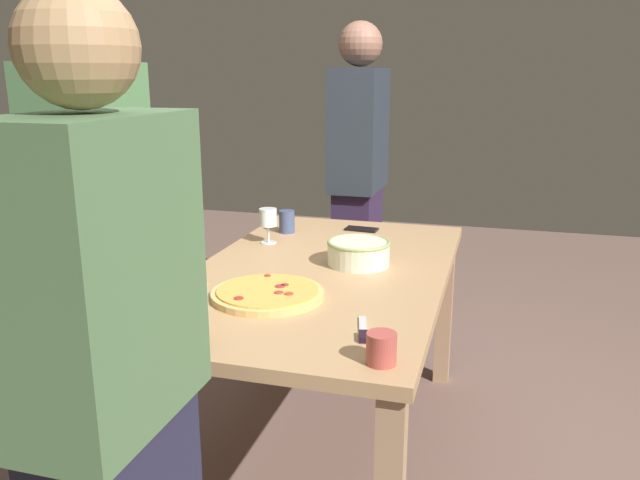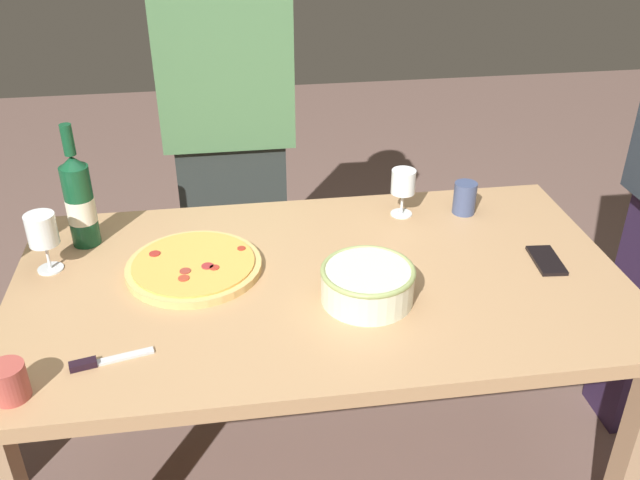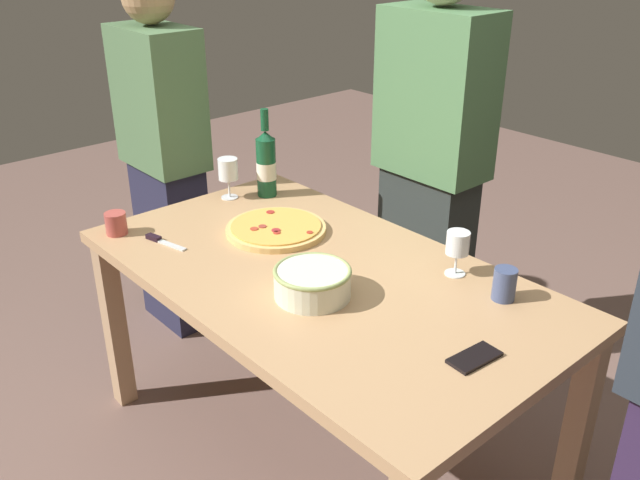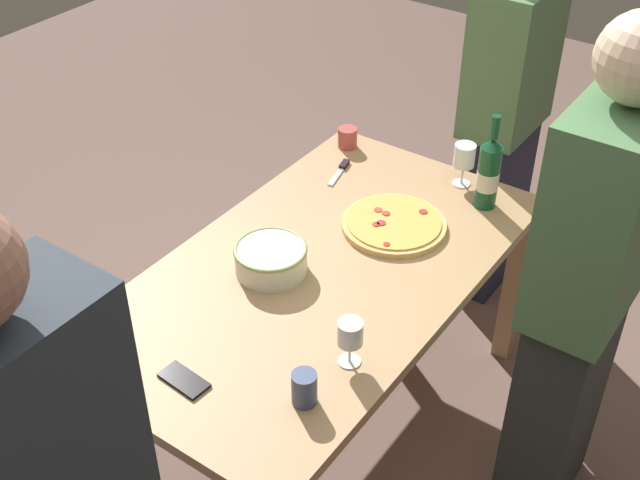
{
  "view_description": "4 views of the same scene",
  "coord_description": "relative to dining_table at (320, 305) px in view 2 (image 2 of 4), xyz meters",
  "views": [
    {
      "loc": [
        -2.11,
        -0.61,
        1.44
      ],
      "look_at": [
        0.0,
        0.0,
        0.86
      ],
      "focal_mm": 35.71,
      "sensor_mm": 36.0,
      "label": 1
    },
    {
      "loc": [
        -0.22,
        -1.51,
        1.75
      ],
      "look_at": [
        0.0,
        0.0,
        0.86
      ],
      "focal_mm": 38.96,
      "sensor_mm": 36.0,
      "label": 2
    },
    {
      "loc": [
        1.44,
        -1.28,
        1.79
      ],
      "look_at": [
        0.0,
        0.0,
        0.86
      ],
      "focal_mm": 38.35,
      "sensor_mm": 36.0,
      "label": 3
    },
    {
      "loc": [
        1.69,
        1.19,
        2.4
      ],
      "look_at": [
        0.0,
        0.0,
        0.86
      ],
      "focal_mm": 46.28,
      "sensor_mm": 36.0,
      "label": 4
    }
  ],
  "objects": [
    {
      "name": "serving_bowl",
      "position": [
        0.1,
        -0.12,
        0.14
      ],
      "size": [
        0.23,
        0.23,
        0.09
      ],
      "color": "silver",
      "rests_on": "dining_table"
    },
    {
      "name": "person_guest_left",
      "position": [
        -0.2,
        0.78,
        0.21
      ],
      "size": [
        0.44,
        0.24,
        1.71
      ],
      "rotation": [
        0.0,
        0.0,
        -1.31
      ],
      "color": "#29302D",
      "rests_on": "ground"
    },
    {
      "name": "cup_amber",
      "position": [
        -0.69,
        -0.36,
        0.13
      ],
      "size": [
        0.08,
        0.08,
        0.08
      ],
      "primitive_type": "cylinder",
      "color": "#B64C44",
      "rests_on": "dining_table"
    },
    {
      "name": "cup_ceramic",
      "position": [
        0.49,
        0.29,
        0.14
      ],
      "size": [
        0.07,
        0.07,
        0.1
      ],
      "primitive_type": "cylinder",
      "color": "#3F4D74",
      "rests_on": "dining_table"
    },
    {
      "name": "pizza_knife",
      "position": [
        -0.53,
        -0.27,
        0.1
      ],
      "size": [
        0.18,
        0.06,
        0.02
      ],
      "color": "silver",
      "rests_on": "dining_table"
    },
    {
      "name": "wine_glass_by_bottle",
      "position": [
        -0.71,
        0.14,
        0.21
      ],
      "size": [
        0.08,
        0.08,
        0.16
      ],
      "color": "white",
      "rests_on": "dining_table"
    },
    {
      "name": "pizza",
      "position": [
        -0.33,
        0.08,
        0.11
      ],
      "size": [
        0.36,
        0.36,
        0.03
      ],
      "color": "#E2B569",
      "rests_on": "dining_table"
    },
    {
      "name": "dining_table",
      "position": [
        0.0,
        0.0,
        0.0
      ],
      "size": [
        1.6,
        0.9,
        0.75
      ],
      "color": "tan",
      "rests_on": "ground"
    },
    {
      "name": "cell_phone",
      "position": [
        0.62,
        -0.02,
        0.1
      ],
      "size": [
        0.08,
        0.15,
        0.01
      ],
      "primitive_type": "cube",
      "rotation": [
        0.0,
        0.0,
        3.06
      ],
      "color": "black",
      "rests_on": "dining_table"
    },
    {
      "name": "wine_glass_near_pizza",
      "position": [
        0.3,
        0.31,
        0.19
      ],
      "size": [
        0.07,
        0.07,
        0.15
      ],
      "color": "white",
      "rests_on": "dining_table"
    },
    {
      "name": "wine_bottle",
      "position": [
        -0.63,
        0.27,
        0.23
      ],
      "size": [
        0.08,
        0.08,
        0.36
      ],
      "color": "#134A2B",
      "rests_on": "dining_table"
    },
    {
      "name": "ground_plane",
      "position": [
        0.0,
        0.0,
        -0.66
      ],
      "size": [
        8.0,
        8.0,
        0.0
      ],
      "primitive_type": "plane",
      "color": "brown"
    }
  ]
}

